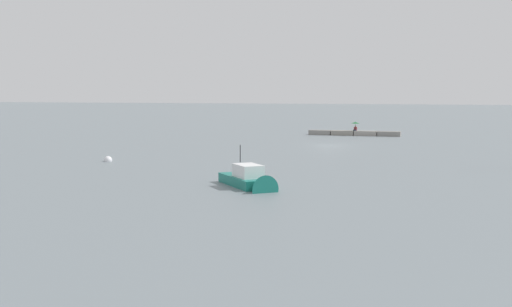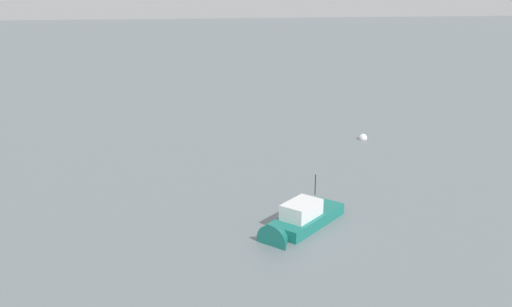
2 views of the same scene
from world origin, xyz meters
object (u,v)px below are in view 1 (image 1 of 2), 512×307
mooring_buoy_mid (108,160)px  person_seated_maroon_left (355,129)px  umbrella_open_green (355,123)px  motorboat_teal_near (250,182)px

mooring_buoy_mid → person_seated_maroon_left: bearing=-111.0°
person_seated_maroon_left → mooring_buoy_mid: bearing=77.0°
person_seated_maroon_left → mooring_buoy_mid: size_ratio=1.04×
mooring_buoy_mid → umbrella_open_green: bearing=-111.1°
person_seated_maroon_left → mooring_buoy_mid: (15.12, 39.30, -0.80)m
umbrella_open_green → mooring_buoy_mid: umbrella_open_green is taller
motorboat_teal_near → mooring_buoy_mid: size_ratio=7.80×
person_seated_maroon_left → umbrella_open_green: size_ratio=0.58×
person_seated_maroon_left → mooring_buoy_mid: person_seated_maroon_left is taller
umbrella_open_green → motorboat_teal_near: motorboat_teal_near is taller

